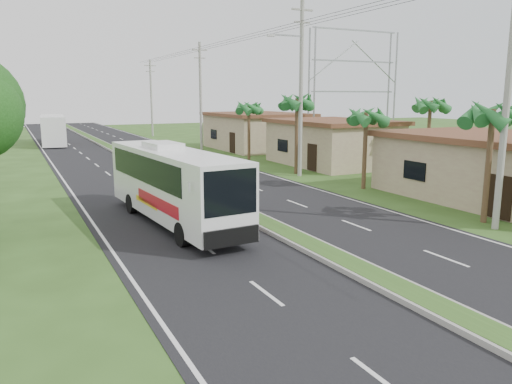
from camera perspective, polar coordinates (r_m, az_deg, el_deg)
name	(u,v)px	position (r m, az deg, el deg)	size (l,w,h in m)	color
ground	(364,275)	(16.31, 12.29, -9.21)	(180.00, 180.00, 0.00)	#2F4B1B
road_asphalt	(175,180)	(33.78, -9.24, 1.33)	(14.00, 160.00, 0.02)	black
median_strip	(175,179)	(33.77, -9.25, 1.48)	(1.20, 160.00, 0.18)	gray
lane_edge_left	(69,188)	(32.51, -20.59, 0.38)	(0.12, 160.00, 0.01)	silver
lane_edge_right	(264,174)	(36.28, 0.92, 2.11)	(0.12, 160.00, 0.01)	silver
shop_near	(504,167)	(29.92, 26.47, 2.53)	(8.60, 12.60, 3.52)	tan
shop_mid	(332,142)	(41.51, 8.69, 5.67)	(7.60, 10.60, 3.67)	tan
shop_far	(256,131)	(53.55, 0.05, 7.02)	(8.60, 11.60, 3.82)	tan
palm_verge_a	(493,115)	(23.91, 25.43, 7.95)	(2.40, 2.40, 5.45)	#473321
palm_verge_b	(366,116)	(30.60, 12.49, 8.43)	(2.40, 2.40, 5.05)	#473321
palm_verge_c	(297,102)	(36.00, 4.71, 10.19)	(2.40, 2.40, 5.85)	#473321
palm_verge_d	(249,108)	(44.19, -0.82, 9.60)	(2.40, 2.40, 5.25)	#473321
palm_behind_shop	(430,105)	(38.25, 19.31, 9.38)	(2.40, 2.40, 5.65)	#473321
utility_pole_a	(508,93)	(22.89, 26.81, 10.09)	(1.60, 0.28, 11.00)	gray
utility_pole_b	(301,86)	(34.98, 5.13, 12.02)	(3.20, 0.28, 12.00)	gray
utility_pole_c	(201,95)	(53.10, -6.35, 10.96)	(1.60, 0.28, 11.00)	gray
utility_pole_d	(151,97)	(72.22, -11.88, 10.56)	(1.60, 0.28, 10.50)	gray
billboard_lattice	(354,83)	(52.54, 11.08, 12.09)	(10.18, 1.18, 12.07)	gray
coach_bus_main	(172,180)	(22.06, -9.55, 1.33)	(3.10, 10.99, 3.51)	white
coach_bus_far	(53,128)	(63.20, -22.20, 6.78)	(3.21, 11.60, 3.34)	white
motorcyclist	(197,198)	(23.71, -6.75, -0.68)	(1.76, 0.85, 2.25)	black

